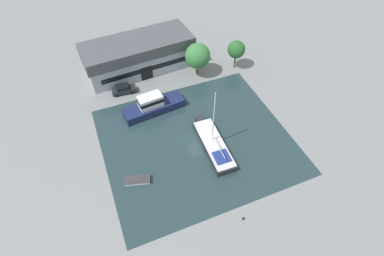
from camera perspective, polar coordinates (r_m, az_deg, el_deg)
The scene contains 10 objects.
ground_plane at distance 48.93m, azimuth 0.87°, elevation -2.38°, with size 440.00×440.00×0.00m, color gray.
water_canal at distance 48.93m, azimuth 0.87°, elevation -2.37°, with size 29.65×26.30×0.01m, color #23383D.
warehouse_building at distance 62.14m, azimuth -10.15°, elevation 13.60°, with size 22.02×9.99×6.39m.
quay_tree_near_building at distance 58.95m, azimuth 1.08°, elevation 13.56°, with size 4.91×4.91×6.78m.
quay_tree_by_water at distance 61.54m, azimuth 8.45°, elevation 14.56°, with size 3.50×3.50×5.98m.
parked_car at distance 57.98m, azimuth -12.88°, elevation 7.21°, with size 4.56×2.16×1.72m.
sailboat_moored at distance 47.70m, azimuth 4.11°, elevation -3.13°, with size 3.64×12.06×10.99m.
motor_cruiser at distance 53.12m, azimuth -7.45°, elevation 4.28°, with size 11.23×4.35×3.59m.
small_dinghy at distance 44.84m, azimuth -10.38°, elevation -9.76°, with size 4.01×2.43×0.60m.
mooring_bollard at distance 41.87m, azimuth 9.73°, elevation -16.62°, with size 0.24×0.24×0.59m.
Camera 1 is at (-12.41, -28.55, 37.75)m, focal length 28.00 mm.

